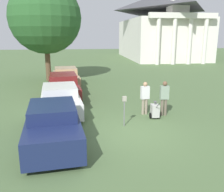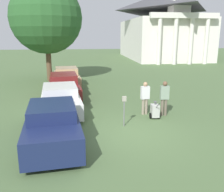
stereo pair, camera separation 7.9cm
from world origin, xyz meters
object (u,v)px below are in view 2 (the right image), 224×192
at_px(parked_car_white, 60,99).
at_px(person_worker, 145,96).
at_px(parked_car_navy, 53,123).
at_px(parked_car_maroon, 64,86).
at_px(parked_car_tan, 67,77).
at_px(church, 162,25).
at_px(parking_meter, 124,105).
at_px(equipment_cart, 155,111).
at_px(person_supervisor, 164,96).

distance_m(parked_car_white, person_worker, 4.42).
xyz_separation_m(parked_car_navy, parked_car_maroon, (0.00, 6.96, -0.00)).
relative_size(parked_car_maroon, parked_car_tan, 1.09).
bearing_deg(church, parked_car_tan, -123.81).
distance_m(parked_car_white, parked_car_maroon, 3.12).
relative_size(parked_car_maroon, person_worker, 3.21).
height_order(parked_car_navy, parked_car_white, parked_car_navy).
xyz_separation_m(parked_car_white, parked_car_maroon, (0.00, 3.11, 0.05)).
xyz_separation_m(parked_car_white, parking_meter, (2.93, -2.68, 0.29)).
bearing_deg(parked_car_tan, equipment_cart, -67.35).
relative_size(parked_car_tan, parking_meter, 3.62).
distance_m(parked_car_white, equipment_cart, 4.94).
bearing_deg(church, parking_meter, -110.62).
xyz_separation_m(parked_car_tan, equipment_cart, (4.58, -8.41, -0.30)).
height_order(parked_car_navy, parked_car_maroon, parked_car_maroon).
height_order(person_supervisor, church, church).
bearing_deg(church, person_worker, -109.34).
relative_size(parked_car_maroon, equipment_cart, 5.35).
bearing_deg(equipment_cart, parking_meter, -151.80).
distance_m(parked_car_maroon, parked_car_tan, 3.45).
distance_m(parked_car_white, parked_car_tan, 6.57).
relative_size(parked_car_navy, person_supervisor, 3.05).
relative_size(parked_car_navy, equipment_cart, 5.29).
xyz_separation_m(person_worker, person_supervisor, (0.90, -0.30, 0.04)).
distance_m(parked_car_white, person_supervisor, 5.37).
bearing_deg(parking_meter, person_worker, 49.10).
distance_m(person_worker, church, 31.67).
height_order(person_supervisor, equipment_cart, person_supervisor).
distance_m(parked_car_navy, parked_car_tan, 10.41).
bearing_deg(person_supervisor, church, -104.48).
relative_size(parking_meter, person_worker, 0.81).
bearing_deg(parked_car_maroon, parked_car_navy, -95.94).
height_order(parked_car_white, parked_car_tan, parked_car_tan).
height_order(parked_car_navy, person_worker, person_worker).
bearing_deg(parked_car_maroon, person_supervisor, -47.48).
bearing_deg(parked_car_white, person_supervisor, -21.67).
bearing_deg(person_worker, parked_car_maroon, -52.22).
xyz_separation_m(parked_car_tan, person_supervisor, (5.16, -8.02, 0.30)).
bearing_deg(parked_car_white, parked_car_tan, 84.07).
xyz_separation_m(parked_car_white, person_worker, (4.26, -1.15, 0.29)).
xyz_separation_m(parked_car_white, equipment_cart, (4.58, -1.84, -0.27)).
bearing_deg(church, parked_car_white, -117.25).
height_order(person_worker, church, church).
relative_size(parked_car_navy, parking_meter, 3.89).
distance_m(parked_car_maroon, equipment_cart, 6.75).
height_order(parked_car_white, person_supervisor, person_supervisor).
distance_m(parked_car_tan, equipment_cart, 9.58).
height_order(parked_car_tan, church, church).
distance_m(parked_car_white, parking_meter, 3.98).
distance_m(parked_car_white, church, 32.33).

